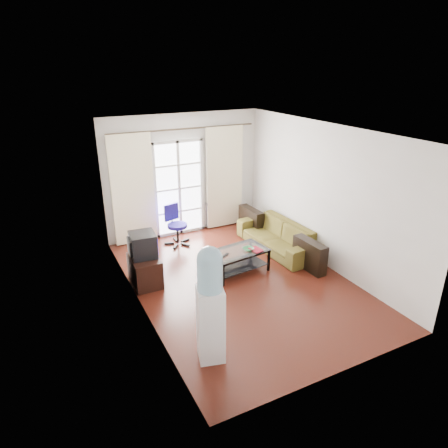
# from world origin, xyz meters

# --- Properties ---
(floor) EXTENTS (5.20, 5.20, 0.00)m
(floor) POSITION_xyz_m (0.00, 0.00, 0.00)
(floor) COLOR #521F13
(floor) RESTS_ON ground
(ceiling) EXTENTS (5.20, 5.20, 0.00)m
(ceiling) POSITION_xyz_m (0.00, 0.00, 2.70)
(ceiling) COLOR white
(ceiling) RESTS_ON wall_back
(wall_back) EXTENTS (3.60, 0.02, 2.70)m
(wall_back) POSITION_xyz_m (0.00, 2.60, 1.35)
(wall_back) COLOR white
(wall_back) RESTS_ON floor
(wall_front) EXTENTS (3.60, 0.02, 2.70)m
(wall_front) POSITION_xyz_m (0.00, -2.60, 1.35)
(wall_front) COLOR white
(wall_front) RESTS_ON floor
(wall_left) EXTENTS (0.02, 5.20, 2.70)m
(wall_left) POSITION_xyz_m (-1.80, 0.00, 1.35)
(wall_left) COLOR white
(wall_left) RESTS_ON floor
(wall_right) EXTENTS (0.02, 5.20, 2.70)m
(wall_right) POSITION_xyz_m (1.80, 0.00, 1.35)
(wall_right) COLOR white
(wall_right) RESTS_ON floor
(french_door) EXTENTS (1.16, 0.06, 2.15)m
(french_door) POSITION_xyz_m (-0.15, 2.54, 1.07)
(french_door) COLOR white
(french_door) RESTS_ON wall_back
(curtain_rod) EXTENTS (3.30, 0.04, 0.04)m
(curtain_rod) POSITION_xyz_m (0.00, 2.50, 2.38)
(curtain_rod) COLOR #4C3F2D
(curtain_rod) RESTS_ON wall_back
(curtain_left) EXTENTS (0.90, 0.07, 2.35)m
(curtain_left) POSITION_xyz_m (-1.20, 2.48, 1.20)
(curtain_left) COLOR #FFF8CD
(curtain_left) RESTS_ON curtain_rod
(curtain_right) EXTENTS (0.90, 0.07, 2.35)m
(curtain_right) POSITION_xyz_m (0.95, 2.48, 1.20)
(curtain_right) COLOR #FFF8CD
(curtain_right) RESTS_ON curtain_rod
(radiator) EXTENTS (0.64, 0.12, 0.64)m
(radiator) POSITION_xyz_m (0.80, 2.50, 0.33)
(radiator) COLOR gray
(radiator) RESTS_ON floor
(sofa) EXTENTS (2.08, 0.98, 0.59)m
(sofa) POSITION_xyz_m (1.37, 0.83, 0.29)
(sofa) COLOR brown
(sofa) RESTS_ON floor
(coffee_table) EXTENTS (1.16, 0.75, 0.44)m
(coffee_table) POSITION_xyz_m (0.14, 0.32, 0.29)
(coffee_table) COLOR silver
(coffee_table) RESTS_ON floor
(bowl) EXTENTS (0.27, 0.27, 0.05)m
(bowl) POSITION_xyz_m (0.31, 0.24, 0.47)
(bowl) COLOR #338D53
(bowl) RESTS_ON coffee_table
(book) EXTENTS (0.26, 0.30, 0.02)m
(book) POSITION_xyz_m (0.35, 0.16, 0.46)
(book) COLOR #A13313
(book) RESTS_ON coffee_table
(remote) EXTENTS (0.17, 0.13, 0.02)m
(remote) POSITION_xyz_m (-0.16, 0.24, 0.45)
(remote) COLOR black
(remote) RESTS_ON coffee_table
(tv_stand) EXTENTS (0.48, 0.71, 0.52)m
(tv_stand) POSITION_xyz_m (-1.54, 0.69, 0.26)
(tv_stand) COLOR black
(tv_stand) RESTS_ON floor
(crt_tv) EXTENTS (0.50, 0.50, 0.43)m
(crt_tv) POSITION_xyz_m (-1.54, 0.76, 0.73)
(crt_tv) COLOR black
(crt_tv) RESTS_ON tv_stand
(task_chair) EXTENTS (0.74, 0.74, 0.88)m
(task_chair) POSITION_xyz_m (-0.44, 2.02, 0.26)
(task_chair) COLOR black
(task_chair) RESTS_ON floor
(water_cooler) EXTENTS (0.41, 0.41, 1.64)m
(water_cooler) POSITION_xyz_m (-1.31, -1.60, 0.86)
(water_cooler) COLOR white
(water_cooler) RESTS_ON floor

